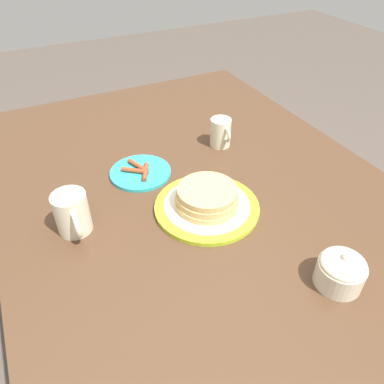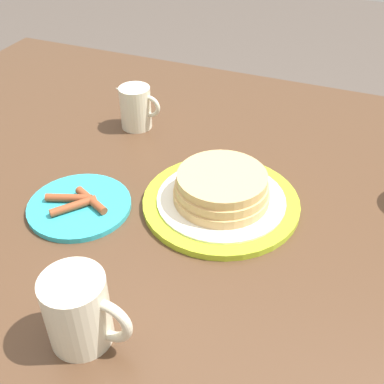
{
  "view_description": "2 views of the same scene",
  "coord_description": "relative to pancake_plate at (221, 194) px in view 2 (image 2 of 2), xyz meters",
  "views": [
    {
      "loc": [
        0.7,
        -0.38,
        1.37
      ],
      "look_at": [
        0.01,
        -0.04,
        0.75
      ],
      "focal_mm": 35.0,
      "sensor_mm": 36.0,
      "label": 1
    },
    {
      "loc": [
        0.26,
        -0.64,
        1.26
      ],
      "look_at": [
        0.01,
        -0.04,
        0.75
      ],
      "focal_mm": 45.0,
      "sensor_mm": 36.0,
      "label": 2
    }
  ],
  "objects": [
    {
      "name": "dining_table",
      "position": [
        -0.06,
        0.02,
        -0.12
      ],
      "size": [
        1.55,
        1.05,
        0.72
      ],
      "color": "#4C3321",
      "rests_on": "ground_plane"
    },
    {
      "name": "pancake_plate",
      "position": [
        0.0,
        0.0,
        0.0
      ],
      "size": [
        0.27,
        0.27,
        0.07
      ],
      "color": "#AAC628",
      "rests_on": "dining_table"
    },
    {
      "name": "side_plate_bacon",
      "position": [
        -0.22,
        -0.1,
        -0.02
      ],
      "size": [
        0.18,
        0.18,
        0.02
      ],
      "color": "#2DADBC",
      "rests_on": "dining_table"
    },
    {
      "name": "coffee_mug",
      "position": [
        -0.07,
        -0.32,
        0.03
      ],
      "size": [
        0.12,
        0.08,
        0.1
      ],
      "color": "beige",
      "rests_on": "dining_table"
    },
    {
      "name": "creamer_pitcher",
      "position": [
        -0.26,
        0.19,
        0.02
      ],
      "size": [
        0.11,
        0.07,
        0.1
      ],
      "color": "beige",
      "rests_on": "dining_table"
    }
  ]
}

